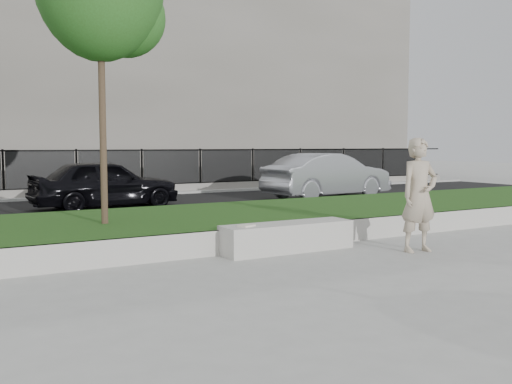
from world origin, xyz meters
TOP-DOWN VIEW (x-y plane):
  - ground at (0.00, 0.00)m, footprint 90.00×90.00m
  - grass_bank at (0.00, 3.00)m, footprint 34.00×4.00m
  - grass_kerb at (0.00, 1.04)m, footprint 34.00×0.08m
  - street at (0.00, 8.50)m, footprint 34.00×7.00m
  - far_pavement at (0.00, 13.00)m, footprint 34.00×3.00m
  - iron_fence at (0.00, 12.00)m, footprint 32.00×0.30m
  - building_facade at (0.00, 20.00)m, footprint 34.00×10.00m
  - stone_bench at (0.30, 0.80)m, footprint 2.30×0.57m
  - man at (2.14, -0.30)m, footprint 0.73×0.52m
  - book at (-0.49, 0.77)m, footprint 0.29×0.25m
  - car_dark at (-0.66, 8.36)m, footprint 4.02×1.85m
  - car_silver at (6.33, 7.72)m, footprint 4.51×1.96m

SIDE VIEW (x-z plane):
  - ground at x=0.00m, z-range 0.00..0.00m
  - street at x=0.00m, z-range 0.00..0.04m
  - far_pavement at x=0.00m, z-range 0.00..0.12m
  - grass_bank at x=0.00m, z-range 0.00..0.40m
  - grass_kerb at x=0.00m, z-range 0.00..0.40m
  - stone_bench at x=0.30m, z-range 0.00..0.47m
  - book at x=-0.49m, z-range 0.47..0.50m
  - iron_fence at x=0.00m, z-range -0.21..1.29m
  - car_dark at x=-0.66m, z-range 0.04..1.37m
  - car_silver at x=6.33m, z-range 0.04..1.48m
  - man at x=2.14m, z-range 0.00..1.86m
  - building_facade at x=0.00m, z-range 0.00..10.00m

